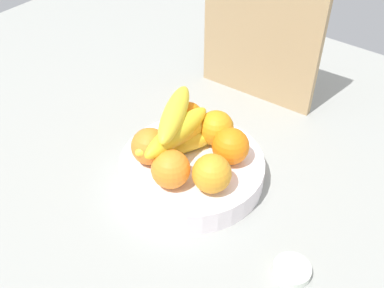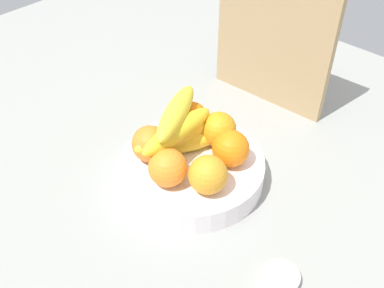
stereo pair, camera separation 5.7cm
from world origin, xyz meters
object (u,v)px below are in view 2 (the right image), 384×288
orange_top_stack (168,168)px  cutting_board (274,28)px  orange_center (219,130)px  orange_back_left (191,119)px  fruit_bowl (192,169)px  orange_front_right (231,149)px  banana_bunch (178,130)px  jar_lid (280,278)px  orange_front_left (208,175)px  orange_back_right (150,144)px

orange_top_stack → cutting_board: (-6.29, 38.63, 9.81)cm
orange_center → orange_back_left: size_ratio=1.00×
fruit_bowl → orange_top_stack: (0.73, -6.94, 5.81)cm
orange_front_right → banana_bunch: 10.27cm
fruit_bowl → orange_center: 9.09cm
banana_bunch → jar_lid: 31.20cm
orange_front_left → cutting_board: (-12.51, 35.19, 9.81)cm
orange_back_right → orange_front_right: bearing=37.7°
orange_front_right → orange_back_right: 14.74cm
orange_front_left → cutting_board: bearing=109.6°
orange_back_left → cutting_board: bearing=89.7°
orange_front_right → orange_back_left: bearing=172.4°
orange_center → orange_front_left: bearing=-58.0°
orange_back_left → cutting_board: (0.13, 25.87, 9.81)cm
orange_back_left → jar_lid: bearing=-22.8°
fruit_bowl → orange_back_right: bearing=-142.4°
orange_front_right → cutting_board: size_ratio=0.19×
orange_front_right → cutting_board: cutting_board is taller
orange_front_left → orange_back_left: (-12.65, 9.32, 0.00)cm
orange_back_left → orange_front_left: bearing=-36.4°
orange_center → orange_back_right: bearing=-119.2°
fruit_bowl → cutting_board: bearing=99.9°
orange_front_left → jar_lid: bearing=-11.4°
fruit_bowl → orange_back_right: (-6.11, -4.70, 5.81)cm
orange_front_right → banana_bunch: bearing=-154.3°
orange_front_right → orange_center: (-5.14, 2.66, 0.00)cm
orange_back_left → orange_center: bearing=10.8°
fruit_bowl → orange_front_left: bearing=-26.7°
orange_front_left → orange_back_right: (-13.06, -1.20, 0.00)cm
orange_front_left → orange_back_right: size_ratio=1.00×
orange_front_left → fruit_bowl: bearing=153.3°
orange_center → orange_back_left: bearing=-169.2°
banana_bunch → orange_back_left: bearing=110.0°
orange_back_right → orange_top_stack: 7.19cm
orange_front_left → jar_lid: orange_front_left is taller
cutting_board → orange_top_stack: bearing=-83.7°
orange_top_stack → cutting_board: size_ratio=0.19×
fruit_bowl → orange_front_left: 9.72cm
orange_back_right → orange_center: bearing=60.8°
fruit_bowl → orange_front_right: 9.12cm
orange_back_right → banana_bunch: bearing=61.2°
orange_back_left → orange_front_right: bearing=-7.6°
orange_front_left → orange_top_stack: (-6.23, -3.44, 0.00)cm
fruit_bowl → orange_back_left: size_ratio=3.97×
orange_center → fruit_bowl: bearing=-93.4°
orange_back_left → banana_bunch: (2.14, -5.87, 1.86)cm
fruit_bowl → banana_bunch: banana_bunch is taller
orange_front_left → banana_bunch: bearing=161.8°
orange_front_left → orange_back_right: bearing=-174.8°
orange_back_right → jar_lid: 32.44cm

